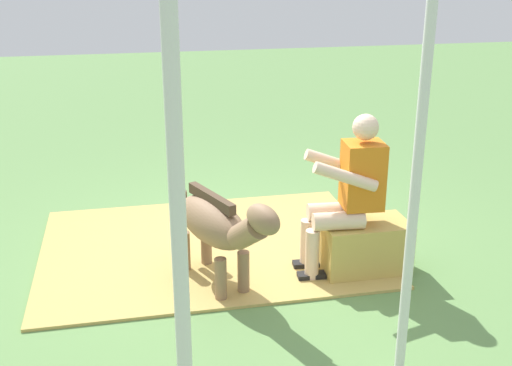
{
  "coord_description": "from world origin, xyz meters",
  "views": [
    {
      "loc": [
        0.87,
        4.84,
        2.44
      ],
      "look_at": [
        -0.19,
        -0.27,
        0.55
      ],
      "focal_mm": 44.83,
      "sensor_mm": 36.0,
      "label": 1
    }
  ],
  "objects_px": {
    "hay_bale": "(364,247)",
    "tent_pole_mid": "(181,286)",
    "person_seated": "(348,190)",
    "pony_standing": "(218,225)",
    "tent_pole_left": "(416,176)"
  },
  "relations": [
    {
      "from": "person_seated",
      "to": "tent_pole_mid",
      "type": "relative_size",
      "value": 0.51
    },
    {
      "from": "pony_standing",
      "to": "tent_pole_mid",
      "type": "height_order",
      "value": "tent_pole_mid"
    },
    {
      "from": "person_seated",
      "to": "hay_bale",
      "type": "bearing_deg",
      "value": 176.89
    },
    {
      "from": "tent_pole_mid",
      "to": "pony_standing",
      "type": "bearing_deg",
      "value": -101.59
    },
    {
      "from": "person_seated",
      "to": "pony_standing",
      "type": "relative_size",
      "value": 1.02
    },
    {
      "from": "hay_bale",
      "to": "person_seated",
      "type": "height_order",
      "value": "person_seated"
    },
    {
      "from": "hay_bale",
      "to": "tent_pole_mid",
      "type": "relative_size",
      "value": 0.27
    },
    {
      "from": "tent_pole_left",
      "to": "tent_pole_mid",
      "type": "distance_m",
      "value": 1.68
    },
    {
      "from": "person_seated",
      "to": "pony_standing",
      "type": "bearing_deg",
      "value": 1.91
    },
    {
      "from": "person_seated",
      "to": "tent_pole_left",
      "type": "distance_m",
      "value": 1.46
    },
    {
      "from": "hay_bale",
      "to": "person_seated",
      "type": "xyz_separation_m",
      "value": [
        0.16,
        -0.01,
        0.5
      ]
    },
    {
      "from": "tent_pole_left",
      "to": "tent_pole_mid",
      "type": "bearing_deg",
      "value": 34.73
    },
    {
      "from": "pony_standing",
      "to": "person_seated",
      "type": "bearing_deg",
      "value": -178.09
    },
    {
      "from": "pony_standing",
      "to": "tent_pole_left",
      "type": "xyz_separation_m",
      "value": [
        -0.92,
        1.3,
        0.77
      ]
    },
    {
      "from": "tent_pole_left",
      "to": "pony_standing",
      "type": "bearing_deg",
      "value": -54.78
    }
  ]
}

